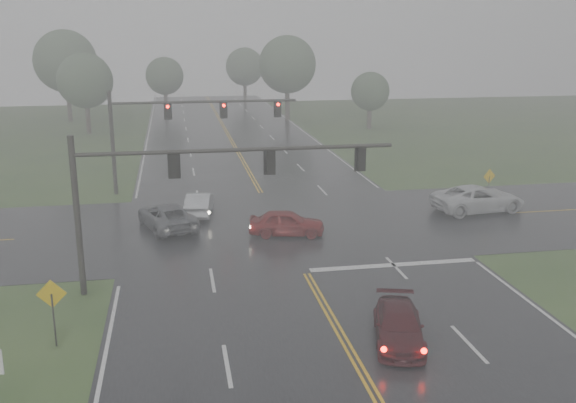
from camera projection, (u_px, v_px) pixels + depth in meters
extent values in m
cube|color=black|center=(285.00, 236.00, 36.39)|extent=(18.00, 160.00, 0.02)
cube|color=black|center=(279.00, 226.00, 38.29)|extent=(120.00, 14.00, 0.02)
cube|color=silver|center=(394.00, 265.00, 31.84)|extent=(8.50, 0.50, 0.01)
imported|color=#390A0F|center=(398.00, 341.00, 24.08)|extent=(2.82, 4.64, 1.26)
imported|color=maroon|center=(287.00, 235.00, 36.51)|extent=(4.51, 2.49, 1.45)
imported|color=#B2B6BA|center=(200.00, 215.00, 40.60)|extent=(2.12, 4.50, 1.43)
imported|color=#4F5156|center=(168.00, 229.00, 37.75)|extent=(3.90, 5.78, 1.47)
imported|color=silver|center=(477.00, 211.00, 41.35)|extent=(6.24, 3.40, 1.66)
cylinder|color=black|center=(77.00, 217.00, 27.49)|extent=(0.28, 0.28, 7.09)
cylinder|color=black|center=(72.00, 154.00, 26.77)|extent=(0.18, 0.18, 0.79)
cylinder|color=black|center=(238.00, 150.00, 27.98)|extent=(13.97, 0.18, 0.18)
cube|color=black|center=(174.00, 165.00, 27.66)|extent=(0.33, 0.28, 1.03)
cube|color=black|center=(174.00, 165.00, 27.81)|extent=(0.54, 0.03, 1.23)
cube|color=black|center=(270.00, 162.00, 28.37)|extent=(0.33, 0.28, 1.03)
cube|color=black|center=(269.00, 161.00, 28.52)|extent=(0.54, 0.03, 1.23)
cube|color=black|center=(361.00, 159.00, 29.09)|extent=(0.33, 0.28, 1.03)
cube|color=black|center=(360.00, 158.00, 29.24)|extent=(0.54, 0.03, 1.23)
cylinder|color=black|center=(113.00, 143.00, 44.77)|extent=(0.28, 0.28, 7.27)
cylinder|color=black|center=(110.00, 103.00, 44.04)|extent=(0.18, 0.18, 0.81)
cylinder|color=black|center=(205.00, 102.00, 45.16)|extent=(13.02, 0.18, 0.18)
cube|color=black|center=(168.00, 111.00, 44.87)|extent=(0.34, 0.28, 1.06)
cube|color=black|center=(168.00, 111.00, 45.03)|extent=(0.56, 0.03, 1.26)
cylinder|color=#FF0C05|center=(168.00, 107.00, 44.63)|extent=(0.22, 0.06, 0.22)
cube|color=black|center=(224.00, 110.00, 45.54)|extent=(0.34, 0.28, 1.06)
cube|color=black|center=(223.00, 110.00, 45.70)|extent=(0.56, 0.03, 1.26)
cylinder|color=#FF0C05|center=(224.00, 105.00, 45.30)|extent=(0.22, 0.06, 0.22)
cube|color=black|center=(278.00, 109.00, 46.21)|extent=(0.34, 0.28, 1.06)
cube|color=black|center=(277.00, 109.00, 46.36)|extent=(0.56, 0.03, 1.26)
cylinder|color=#FF0C05|center=(278.00, 104.00, 45.97)|extent=(0.22, 0.06, 0.22)
cylinder|color=black|center=(54.00, 320.00, 23.47)|extent=(0.07, 0.07, 2.07)
cube|color=gold|center=(51.00, 294.00, 23.23)|extent=(1.09, 0.06, 1.09)
cylinder|color=black|center=(488.00, 190.00, 42.94)|extent=(0.06, 0.06, 1.88)
cube|color=gold|center=(489.00, 176.00, 42.72)|extent=(0.97, 0.27, 0.99)
cylinder|color=#322720|center=(88.00, 118.00, 71.84)|extent=(0.51, 0.51, 3.42)
sphere|color=#374A31|center=(85.00, 81.00, 70.75)|extent=(6.08, 6.08, 6.08)
cylinder|color=#322720|center=(287.00, 104.00, 82.55)|extent=(0.61, 0.61, 4.10)
sphere|color=#374A31|center=(287.00, 64.00, 81.25)|extent=(7.28, 7.28, 7.28)
cylinder|color=#322720|center=(166.00, 102.00, 90.39)|extent=(0.52, 0.52, 2.95)
sphere|color=#374A31|center=(165.00, 76.00, 89.45)|extent=(5.25, 5.25, 5.25)
cylinder|color=#322720|center=(369.00, 118.00, 75.63)|extent=(0.53, 0.53, 2.54)
sphere|color=#374A31|center=(370.00, 91.00, 74.82)|extent=(4.51, 4.51, 4.51)
cylinder|color=#322720|center=(69.00, 104.00, 81.37)|extent=(0.56, 0.56, 4.37)
sphere|color=#374A31|center=(65.00, 61.00, 79.99)|extent=(7.77, 7.77, 7.77)
cylinder|color=#322720|center=(245.00, 93.00, 101.30)|extent=(0.53, 0.53, 3.33)
sphere|color=#374A31|center=(245.00, 67.00, 100.25)|extent=(5.92, 5.92, 5.92)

